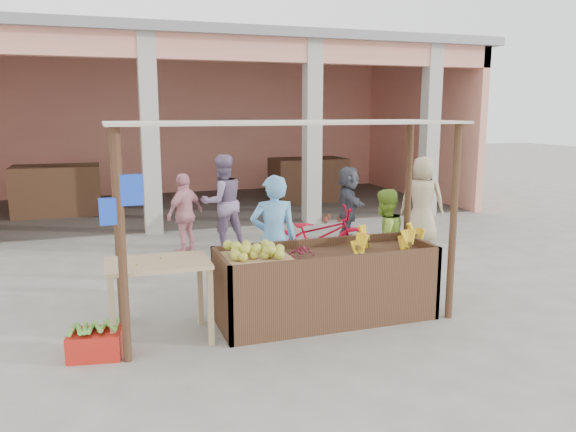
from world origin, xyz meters
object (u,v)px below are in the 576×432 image
object	(u,v)px
side_table	(158,274)
red_crate	(96,344)
fruit_stall	(325,287)
vendor_blue	(274,235)
motorcycle	(317,235)
vendor_green	(384,237)

from	to	relation	value
side_table	red_crate	xyz separation A→B (m)	(-0.68, -0.24, -0.62)
fruit_stall	vendor_blue	bearing A→B (deg)	116.46
red_crate	motorcycle	size ratio (longest dim) A/B	0.27
red_crate	vendor_blue	size ratio (longest dim) A/B	0.29
fruit_stall	vendor_blue	distance (m)	1.03
vendor_blue	fruit_stall	bearing A→B (deg)	126.52
red_crate	side_table	bearing A→B (deg)	28.93
fruit_stall	vendor_blue	xyz separation A→B (m)	(-0.40, 0.81, 0.50)
vendor_green	motorcycle	size ratio (longest dim) A/B	0.78
vendor_blue	vendor_green	distance (m)	1.62
side_table	vendor_green	xyz separation A→B (m)	(3.18, 0.80, 0.00)
fruit_stall	vendor_green	xyz separation A→B (m)	(1.21, 0.80, 0.36)
vendor_green	fruit_stall	bearing A→B (deg)	17.51
side_table	motorcycle	size ratio (longest dim) A/B	0.58
side_table	vendor_green	bearing A→B (deg)	15.61
side_table	vendor_green	size ratio (longest dim) A/B	0.74
vendor_blue	side_table	bearing A→B (deg)	37.49
red_crate	vendor_blue	xyz separation A→B (m)	(2.25, 1.05, 0.77)
vendor_blue	motorcycle	xyz separation A→B (m)	(1.19, 1.46, -0.40)
side_table	fruit_stall	bearing A→B (deg)	1.63
red_crate	vendor_green	bearing A→B (deg)	24.88
fruit_stall	side_table	world-z (taller)	side_table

